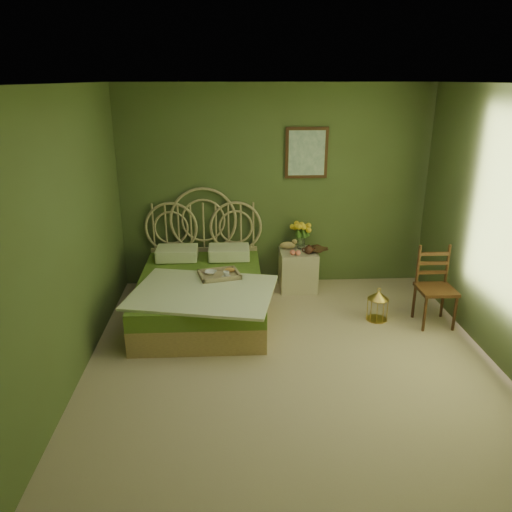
{
  "coord_description": "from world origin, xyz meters",
  "views": [
    {
      "loc": [
        -0.57,
        -4.11,
        2.64
      ],
      "look_at": [
        -0.31,
        1.0,
        0.81
      ],
      "focal_mm": 35.0,
      "sensor_mm": 36.0,
      "label": 1
    }
  ],
  "objects": [
    {
      "name": "floor",
      "position": [
        0.0,
        0.0,
        0.0
      ],
      "size": [
        4.5,
        4.5,
        0.0
      ],
      "primitive_type": "plane",
      "color": "tan",
      "rests_on": "ground"
    },
    {
      "name": "book_lower",
      "position": [
        0.48,
        2.0,
        0.53
      ],
      "size": [
        0.27,
        0.3,
        0.02
      ],
      "primitive_type": "imported",
      "rotation": [
        0.0,
        0.0,
        0.46
      ],
      "color": "#381E0F",
      "rests_on": "nightstand"
    },
    {
      "name": "birdcage",
      "position": [
        1.1,
        1.01,
        0.17
      ],
      "size": [
        0.23,
        0.23,
        0.36
      ],
      "rotation": [
        0.0,
        0.0,
        -0.24
      ],
      "color": "gold",
      "rests_on": "floor"
    },
    {
      "name": "chair",
      "position": [
        1.7,
        0.96,
        0.49
      ],
      "size": [
        0.39,
        0.39,
        0.89
      ],
      "rotation": [
        0.0,
        0.0,
        -0.0
      ],
      "color": "#311D0D",
      "rests_on": "floor"
    },
    {
      "name": "wall_back",
      "position": [
        0.0,
        2.25,
        1.3
      ],
      "size": [
        4.0,
        0.0,
        4.0
      ],
      "primitive_type": "plane",
      "rotation": [
        1.57,
        0.0,
        0.0
      ],
      "color": "#4D6133",
      "rests_on": "floor"
    },
    {
      "name": "coffee_cup",
      "position": [
        -0.64,
        1.16,
        0.54
      ],
      "size": [
        0.08,
        0.08,
        0.07
      ],
      "primitive_type": "imported",
      "rotation": [
        0.0,
        0.0,
        -0.06
      ],
      "color": "white",
      "rests_on": "bed"
    },
    {
      "name": "ceiling",
      "position": [
        0.0,
        0.0,
        2.6
      ],
      "size": [
        4.5,
        4.5,
        0.0
      ],
      "primitive_type": "plane",
      "rotation": [
        3.14,
        0.0,
        0.0
      ],
      "color": "silver",
      "rests_on": "wall_back"
    },
    {
      "name": "bed",
      "position": [
        -0.93,
        1.29,
        0.29
      ],
      "size": [
        1.68,
        2.12,
        1.31
      ],
      "color": "tan",
      "rests_on": "floor"
    },
    {
      "name": "book_upper",
      "position": [
        0.48,
        2.0,
        0.55
      ],
      "size": [
        0.28,
        0.3,
        0.02
      ],
      "primitive_type": "imported",
      "rotation": [
        0.0,
        0.0,
        -0.62
      ],
      "color": "#472819",
      "rests_on": "nightstand"
    },
    {
      "name": "nightstand",
      "position": [
        0.3,
        1.99,
        0.35
      ],
      "size": [
        0.47,
        0.48,
        0.95
      ],
      "color": "beige",
      "rests_on": "floor"
    },
    {
      "name": "wall_left",
      "position": [
        -2.0,
        0.0,
        1.3
      ],
      "size": [
        0.0,
        4.5,
        4.5
      ],
      "primitive_type": "plane",
      "rotation": [
        1.57,
        0.0,
        1.57
      ],
      "color": "#4D6133",
      "rests_on": "floor"
    },
    {
      "name": "cereal_bowl",
      "position": [
        -0.82,
        1.27,
        0.53
      ],
      "size": [
        0.17,
        0.17,
        0.03
      ],
      "primitive_type": "imported",
      "rotation": [
        0.0,
        0.0,
        -0.25
      ],
      "color": "white",
      "rests_on": "bed"
    },
    {
      "name": "wall_art",
      "position": [
        0.4,
        2.22,
        1.75
      ],
      "size": [
        0.54,
        0.04,
        0.64
      ],
      "color": "#311D0D",
      "rests_on": "wall_back"
    }
  ]
}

